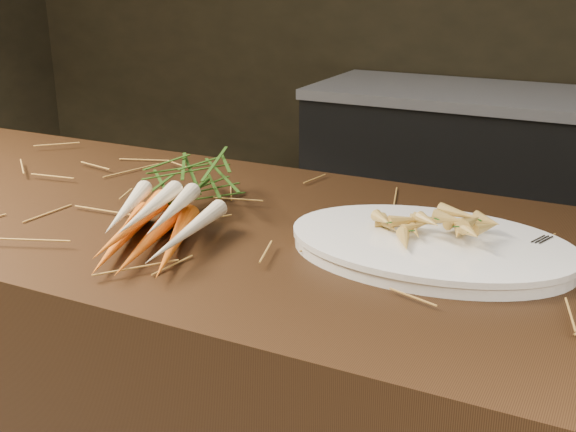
% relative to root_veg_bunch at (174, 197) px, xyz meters
% --- Properties ---
extents(back_counter, '(1.82, 0.62, 0.84)m').
position_rel_root_veg_bunch_xyz_m(back_counter, '(0.35, 1.92, -0.52)').
color(back_counter, black).
rests_on(back_counter, ground).
extents(straw_bedding, '(1.40, 0.60, 0.02)m').
position_rel_root_veg_bunch_xyz_m(straw_bedding, '(0.05, 0.04, -0.03)').
color(straw_bedding, olive).
rests_on(straw_bedding, main_counter).
extents(root_veg_bunch, '(0.29, 0.49, 0.09)m').
position_rel_root_veg_bunch_xyz_m(root_veg_bunch, '(0.00, 0.00, 0.00)').
color(root_veg_bunch, '#E65C15').
rests_on(root_veg_bunch, main_counter).
extents(serving_platter, '(0.43, 0.30, 0.02)m').
position_rel_root_veg_bunch_xyz_m(serving_platter, '(0.43, 0.05, -0.03)').
color(serving_platter, white).
rests_on(serving_platter, main_counter).
extents(roasted_veg_heap, '(0.21, 0.16, 0.05)m').
position_rel_root_veg_bunch_xyz_m(roasted_veg_heap, '(0.43, 0.05, 0.00)').
color(roasted_veg_heap, '#A87D38').
rests_on(roasted_veg_heap, serving_platter).
extents(serving_fork, '(0.07, 0.16, 0.00)m').
position_rel_root_veg_bunch_xyz_m(serving_fork, '(0.58, 0.03, -0.02)').
color(serving_fork, silver).
rests_on(serving_fork, serving_platter).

